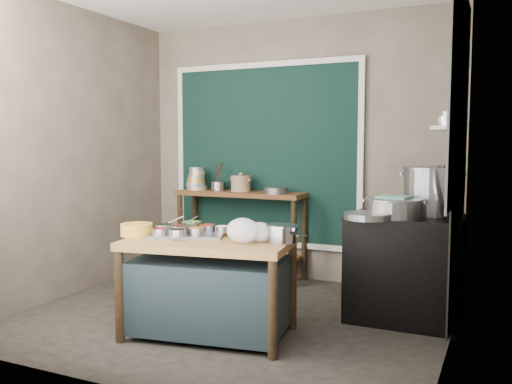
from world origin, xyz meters
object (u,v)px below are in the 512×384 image
at_px(back_counter, 241,234).
at_px(yellow_basin, 137,230).
at_px(saucepan, 281,233).
at_px(stock_pot, 432,191).
at_px(utensil_cup, 218,186).
at_px(ceramic_crock, 241,185).
at_px(steamer, 394,208).
at_px(stove_block, 405,269).
at_px(condiment_tray, 188,234).
at_px(prep_table, 209,287).

bearing_deg(back_counter, yellow_basin, -89.86).
height_order(saucepan, stock_pot, stock_pot).
bearing_deg(utensil_cup, ceramic_crock, -1.48).
bearing_deg(ceramic_crock, steamer, -25.66).
bearing_deg(stock_pot, back_counter, 164.76).
bearing_deg(steamer, utensil_cup, 157.26).
bearing_deg(stove_block, yellow_basin, -149.35).
height_order(saucepan, utensil_cup, utensil_cup).
height_order(condiment_tray, yellow_basin, yellow_basin).
relative_size(saucepan, stock_pot, 0.47).
bearing_deg(utensil_cup, stock_pot, -13.51).
xyz_separation_m(prep_table, condiment_tray, (-0.22, 0.06, 0.39)).
relative_size(stove_block, stock_pot, 1.76).
relative_size(condiment_tray, saucepan, 2.35).
xyz_separation_m(back_counter, saucepan, (1.15, -1.64, 0.34)).
xyz_separation_m(stove_block, steamer, (-0.08, -0.15, 0.53)).
bearing_deg(utensil_cup, prep_table, -63.42).
height_order(prep_table, steamer, steamer).
height_order(stove_block, steamer, steamer).
bearing_deg(stove_block, saucepan, -129.42).
bearing_deg(stock_pot, utensil_cup, 166.49).
height_order(ceramic_crock, steamer, ceramic_crock).
bearing_deg(back_counter, stove_block, -21.02).
distance_m(condiment_tray, ceramic_crock, 1.75).
bearing_deg(stock_pot, prep_table, -141.29).
height_order(stove_block, yellow_basin, stove_block).
bearing_deg(steamer, yellow_basin, -151.82).
bearing_deg(stock_pot, saucepan, -130.89).
distance_m(utensil_cup, ceramic_crock, 0.28).
bearing_deg(condiment_tray, back_counter, 102.56).
xyz_separation_m(yellow_basin, steamer, (1.82, 0.97, 0.16)).
bearing_deg(ceramic_crock, condiment_tray, -77.55).
xyz_separation_m(prep_table, stock_pot, (1.48, 1.19, 0.70)).
relative_size(condiment_tray, steamer, 1.19).
height_order(prep_table, back_counter, back_counter).
distance_m(yellow_basin, utensil_cup, 1.89).
relative_size(yellow_basin, utensil_cup, 1.51).
height_order(back_counter, steamer, steamer).
relative_size(prep_table, utensil_cup, 7.58).
height_order(stove_block, ceramic_crock, ceramic_crock).
bearing_deg(stock_pot, yellow_basin, -148.22).
relative_size(yellow_basin, steamer, 0.53).
height_order(condiment_tray, ceramic_crock, ceramic_crock).
distance_m(back_counter, stock_pot, 2.24).
bearing_deg(stock_pot, condiment_tray, -146.48).
relative_size(yellow_basin, saucepan, 1.04).
bearing_deg(prep_table, ceramic_crock, 99.74).
distance_m(back_counter, saucepan, 2.03).
bearing_deg(utensil_cup, condiment_tray, -68.86).
height_order(ceramic_crock, stock_pot, stock_pot).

